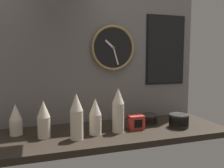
# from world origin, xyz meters

# --- Properties ---
(ground_plane) EXTENTS (1.60, 0.56, 0.04)m
(ground_plane) POSITION_xyz_m (0.00, 0.00, -0.02)
(ground_plane) COLOR black
(wall_tiled_back) EXTENTS (1.60, 0.03, 1.05)m
(wall_tiled_back) POSITION_xyz_m (0.00, 0.27, 0.53)
(wall_tiled_back) COLOR slate
(wall_tiled_back) RESTS_ON ground_plane
(cup_stack_left) EXTENTS (0.08, 0.08, 0.23)m
(cup_stack_left) POSITION_xyz_m (-0.43, -0.01, 0.12)
(cup_stack_left) COLOR beige
(cup_stack_left) RESTS_ON ground_plane
(cup_stack_center) EXTENTS (0.08, 0.08, 0.23)m
(cup_stack_center) POSITION_xyz_m (-0.12, -0.05, 0.12)
(cup_stack_center) COLOR beige
(cup_stack_center) RESTS_ON ground_plane
(cup_stack_center_right) EXTENTS (0.08, 0.08, 0.29)m
(cup_stack_center_right) POSITION_xyz_m (0.04, -0.05, 0.15)
(cup_stack_center_right) COLOR beige
(cup_stack_center_right) RESTS_ON ground_plane
(cup_stack_far_left) EXTENTS (0.08, 0.08, 0.20)m
(cup_stack_far_left) POSITION_xyz_m (-0.60, 0.10, 0.10)
(cup_stack_far_left) COLOR beige
(cup_stack_far_left) RESTS_ON ground_plane
(cup_stack_center_left) EXTENTS (0.08, 0.08, 0.28)m
(cup_stack_center_left) POSITION_xyz_m (-0.25, -0.10, 0.14)
(cup_stack_center_left) COLOR beige
(cup_stack_center_left) RESTS_ON ground_plane
(bowl_stack_right) EXTENTS (0.14, 0.14, 0.08)m
(bowl_stack_right) POSITION_xyz_m (0.31, 0.05, 0.04)
(bowl_stack_right) COLOR black
(bowl_stack_right) RESTS_ON ground_plane
(bowl_stack_far_right) EXTENTS (0.14, 0.14, 0.09)m
(bowl_stack_far_right) POSITION_xyz_m (0.48, -0.08, 0.05)
(bowl_stack_far_right) COLOR black
(bowl_stack_far_right) RESTS_ON ground_plane
(wall_clock) EXTENTS (0.34, 0.03, 0.34)m
(wall_clock) POSITION_xyz_m (0.10, 0.23, 0.56)
(wall_clock) COLOR black
(menu_board) EXTENTS (0.35, 0.01, 0.56)m
(menu_board) POSITION_xyz_m (0.56, 0.24, 0.55)
(menu_board) COLOR black
(napkin_dispenser) EXTENTS (0.10, 0.08, 0.09)m
(napkin_dispenser) POSITION_xyz_m (0.17, -0.03, 0.05)
(napkin_dispenser) COLOR red
(napkin_dispenser) RESTS_ON ground_plane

